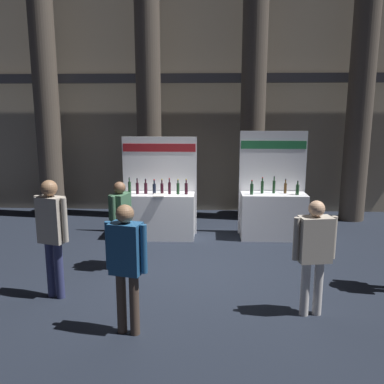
% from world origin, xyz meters
% --- Properties ---
extents(ground_plane, '(27.07, 27.07, 0.00)m').
position_xyz_m(ground_plane, '(0.00, 0.00, 0.00)').
color(ground_plane, black).
extents(hall_colonnade, '(13.54, 1.37, 6.67)m').
position_xyz_m(hall_colonnade, '(-0.00, 4.25, 3.23)').
color(hall_colonnade, tan).
rests_on(hall_colonnade, ground_plane).
extents(exhibitor_booth_0, '(1.69, 0.72, 2.25)m').
position_xyz_m(exhibitor_booth_0, '(-0.89, 1.82, 0.60)').
color(exhibitor_booth_0, white).
rests_on(exhibitor_booth_0, ground_plane).
extents(exhibitor_booth_1, '(1.50, 0.66, 2.38)m').
position_xyz_m(exhibitor_booth_1, '(1.67, 1.91, 0.61)').
color(exhibitor_booth_1, white).
rests_on(exhibitor_booth_1, ground_plane).
extents(visitor_2, '(0.54, 0.33, 1.70)m').
position_xyz_m(visitor_2, '(-0.77, -2.19, 1.02)').
color(visitor_2, '#47382D').
rests_on(visitor_2, ground_plane).
extents(visitor_3, '(0.54, 0.33, 1.83)m').
position_xyz_m(visitor_3, '(-2.09, -1.23, 1.10)').
color(visitor_3, navy).
rests_on(visitor_3, ground_plane).
extents(visitor_5, '(0.35, 0.52, 1.60)m').
position_xyz_m(visitor_5, '(-1.33, -0.04, 0.95)').
color(visitor_5, navy).
rests_on(visitor_5, ground_plane).
extents(visitor_6, '(0.60, 0.32, 1.64)m').
position_xyz_m(visitor_6, '(1.69, -1.60, 0.99)').
color(visitor_6, silver).
rests_on(visitor_6, ground_plane).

